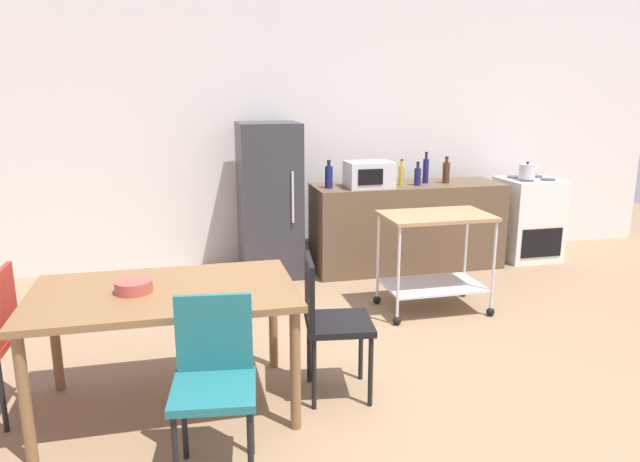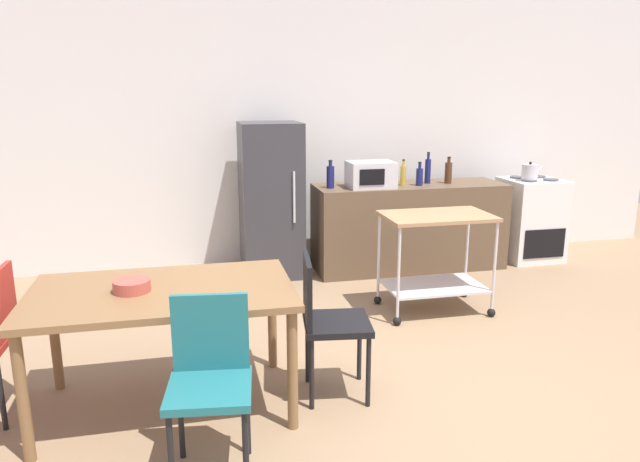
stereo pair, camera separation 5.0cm
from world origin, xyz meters
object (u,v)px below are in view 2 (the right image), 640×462
(bottle_hot_sauce, at_px, (330,176))
(bottle_soda, at_px, (448,172))
(refrigerator, at_px, (271,200))
(chair_black, at_px, (326,317))
(microwave, at_px, (371,175))
(bottle_soy_sauce, at_px, (428,170))
(kettle, at_px, (530,172))
(bottle_vinegar, at_px, (419,176))
(chair_teal, at_px, (210,374))
(dining_table, at_px, (163,302))
(kitchen_cart, at_px, (436,246))
(fruit_bowl, at_px, (132,286))
(bottle_sparkling_water, at_px, (403,175))
(stove_oven, at_px, (530,219))

(bottle_hot_sauce, xyz_separation_m, bottle_soda, (1.28, 0.03, -0.00))
(refrigerator, xyz_separation_m, bottle_soda, (1.86, -0.12, 0.24))
(chair_black, bearing_deg, microwave, -15.91)
(bottle_soy_sauce, relative_size, kettle, 1.37)
(kettle, bearing_deg, bottle_vinegar, -179.38)
(chair_teal, xyz_separation_m, chair_black, (0.73, 0.60, 0.00))
(chair_teal, relative_size, chair_black, 1.00)
(dining_table, relative_size, kettle, 6.26)
(kitchen_cart, xyz_separation_m, bottle_vinegar, (0.30, 1.15, 0.42))
(chair_teal, xyz_separation_m, fruit_bowl, (-0.40, 0.65, 0.27))
(chair_teal, relative_size, bottle_hot_sauce, 3.17)
(refrigerator, bearing_deg, fruit_bowl, -114.96)
(bottle_hot_sauce, distance_m, bottle_soy_sauce, 1.07)
(chair_teal, bearing_deg, chair_black, 46.61)
(chair_black, distance_m, kitchen_cart, 1.72)
(bottle_vinegar, bearing_deg, chair_black, -123.34)
(fruit_bowl, bearing_deg, microwave, 46.89)
(microwave, distance_m, kettle, 1.80)
(dining_table, height_order, bottle_vinegar, bottle_vinegar)
(chair_teal, xyz_separation_m, kitchen_cart, (1.96, 1.79, 0.05))
(dining_table, xyz_separation_m, refrigerator, (0.99, 2.47, 0.10))
(dining_table, bearing_deg, kitchen_cart, 27.23)
(microwave, height_order, fruit_bowl, microwave)
(dining_table, height_order, fruit_bowl, fruit_bowl)
(kettle, bearing_deg, dining_table, -148.70)
(bottle_sparkling_water, bearing_deg, refrigerator, 173.68)
(kitchen_cart, xyz_separation_m, bottle_soda, (0.66, 1.22, 0.44))
(bottle_hot_sauce, height_order, microwave, bottle_hot_sauce)
(bottle_soy_sauce, bearing_deg, bottle_vinegar, -139.37)
(stove_oven, bearing_deg, bottle_vinegar, -175.38)
(chair_black, bearing_deg, bottle_vinegar, -25.78)
(microwave, relative_size, bottle_vinegar, 1.89)
(bottle_soda, bearing_deg, bottle_soy_sauce, 166.81)
(stove_oven, height_order, kettle, kettle)
(bottle_hot_sauce, relative_size, bottle_soda, 1.01)
(chair_teal, xyz_separation_m, stove_oven, (3.66, 3.05, -0.07))
(refrigerator, height_order, bottle_soda, refrigerator)
(bottle_sparkling_water, bearing_deg, bottle_vinegar, -15.35)
(dining_table, height_order, bottle_hot_sauce, bottle_hot_sauce)
(microwave, bearing_deg, bottle_hot_sauce, 173.39)
(bottle_hot_sauce, xyz_separation_m, kettle, (2.20, -0.03, -0.02))
(chair_teal, relative_size, fruit_bowl, 4.25)
(dining_table, height_order, microwave, microwave)
(bottle_vinegar, height_order, bottle_soy_sauce, bottle_soy_sauce)
(bottle_vinegar, bearing_deg, kitchen_cart, -104.82)
(refrigerator, relative_size, bottle_vinegar, 6.36)
(refrigerator, relative_size, bottle_sparkling_water, 5.80)
(bottle_vinegar, relative_size, kettle, 1.02)
(stove_oven, bearing_deg, chair_teal, -140.15)
(stove_oven, xyz_separation_m, bottle_soy_sauce, (-1.25, 0.01, 0.58))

